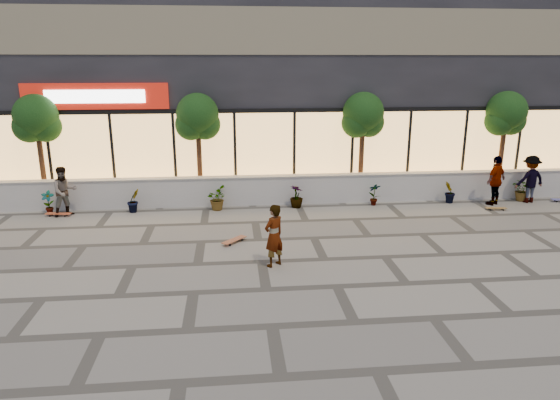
{
  "coord_description": "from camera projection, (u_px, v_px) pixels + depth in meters",
  "views": [
    {
      "loc": [
        -2.34,
        -10.31,
        5.0
      ],
      "look_at": [
        -1.04,
        2.84,
        1.3
      ],
      "focal_mm": 32.0,
      "sensor_mm": 36.0,
      "label": 1
    }
  ],
  "objects": [
    {
      "name": "ground",
      "position": [
        337.0,
        286.0,
        11.45
      ],
      "size": [
        80.0,
        80.0,
        0.0
      ],
      "primitive_type": "plane",
      "color": "gray",
      "rests_on": "ground"
    },
    {
      "name": "planter_wall",
      "position": [
        297.0,
        189.0,
        18.01
      ],
      "size": [
        22.0,
        0.42,
        1.04
      ],
      "color": "silver",
      "rests_on": "ground"
    },
    {
      "name": "retail_building",
      "position": [
        282.0,
        78.0,
        22.27
      ],
      "size": [
        24.0,
        9.17,
        8.5
      ],
      "color": "black",
      "rests_on": "ground"
    },
    {
      "name": "shrub_a",
      "position": [
        48.0,
        203.0,
        16.71
      ],
      "size": [
        0.43,
        0.29,
        0.81
      ],
      "primitive_type": "imported",
      "color": "#143A12",
      "rests_on": "ground"
    },
    {
      "name": "shrub_b",
      "position": [
        134.0,
        200.0,
        16.98
      ],
      "size": [
        0.57,
        0.57,
        0.81
      ],
      "primitive_type": "imported",
      "rotation": [
        0.0,
        0.0,
        0.82
      ],
      "color": "#143A12",
      "rests_on": "ground"
    },
    {
      "name": "shrub_c",
      "position": [
        216.0,
        198.0,
        17.24
      ],
      "size": [
        0.68,
        0.77,
        0.81
      ],
      "primitive_type": "imported",
      "rotation": [
        0.0,
        0.0,
        1.64
      ],
      "color": "#143A12",
      "rests_on": "ground"
    },
    {
      "name": "shrub_d",
      "position": [
        296.0,
        196.0,
        17.51
      ],
      "size": [
        0.64,
        0.64,
        0.81
      ],
      "primitive_type": "imported",
      "rotation": [
        0.0,
        0.0,
        2.46
      ],
      "color": "#143A12",
      "rests_on": "ground"
    },
    {
      "name": "shrub_e",
      "position": [
        374.0,
        194.0,
        17.77
      ],
      "size": [
        0.46,
        0.35,
        0.81
      ],
      "primitive_type": "imported",
      "rotation": [
        0.0,
        0.0,
        3.28
      ],
      "color": "#143A12",
      "rests_on": "ground"
    },
    {
      "name": "shrub_f",
      "position": [
        450.0,
        192.0,
        18.04
      ],
      "size": [
        0.55,
        0.57,
        0.81
      ],
      "primitive_type": "imported",
      "rotation": [
        0.0,
        0.0,
        4.1
      ],
      "color": "#143A12",
      "rests_on": "ground"
    },
    {
      "name": "shrub_g",
      "position": [
        523.0,
        190.0,
        18.3
      ],
      "size": [
        0.77,
        0.84,
        0.81
      ],
      "primitive_type": "imported",
      "rotation": [
        0.0,
        0.0,
        4.92
      ],
      "color": "#143A12",
      "rests_on": "ground"
    },
    {
      "name": "tree_west",
      "position": [
        36.0,
        121.0,
        17.17
      ],
      "size": [
        1.6,
        1.5,
        3.92
      ],
      "color": "#4D2C1B",
      "rests_on": "ground"
    },
    {
      "name": "tree_midwest",
      "position": [
        198.0,
        119.0,
        17.69
      ],
      "size": [
        1.6,
        1.5,
        3.92
      ],
      "color": "#4D2C1B",
      "rests_on": "ground"
    },
    {
      "name": "tree_mideast",
      "position": [
        363.0,
        118.0,
        18.26
      ],
      "size": [
        1.6,
        1.5,
        3.92
      ],
      "color": "#4D2C1B",
      "rests_on": "ground"
    },
    {
      "name": "tree_east",
      "position": [
        506.0,
        116.0,
        18.78
      ],
      "size": [
        1.6,
        1.5,
        3.92
      ],
      "color": "#4D2C1B",
      "rests_on": "ground"
    },
    {
      "name": "skater_center",
      "position": [
        274.0,
        236.0,
        12.39
      ],
      "size": [
        0.7,
        0.67,
        1.61
      ],
      "primitive_type": "imported",
      "rotation": [
        0.0,
        0.0,
        3.82
      ],
      "color": "white",
      "rests_on": "ground"
    },
    {
      "name": "skater_left",
      "position": [
        64.0,
        191.0,
        16.48
      ],
      "size": [
        1.02,
        0.97,
        1.66
      ],
      "primitive_type": "imported",
      "rotation": [
        0.0,
        0.0,
        0.58
      ],
      "color": "#886E58",
      "rests_on": "ground"
    },
    {
      "name": "skater_right_near",
      "position": [
        496.0,
        181.0,
        17.71
      ],
      "size": [
        1.11,
        0.92,
        1.78
      ],
      "primitive_type": "imported",
      "rotation": [
        0.0,
        0.0,
        3.7
      ],
      "color": "white",
      "rests_on": "ground"
    },
    {
      "name": "skater_right_far",
      "position": [
        530.0,
        179.0,
        18.05
      ],
      "size": [
        1.2,
        0.81,
        1.73
      ],
      "primitive_type": "imported",
      "rotation": [
        0.0,
        0.0,
        3.31
      ],
      "color": "maroon",
      "rests_on": "ground"
    },
    {
      "name": "skateboard_center",
      "position": [
        234.0,
        240.0,
        14.16
      ],
      "size": [
        0.74,
        0.78,
        0.1
      ],
      "rotation": [
        0.0,
        0.0,
        0.83
      ],
      "color": "#9F5434",
      "rests_on": "ground"
    },
    {
      "name": "skateboard_left",
      "position": [
        58.0,
        214.0,
        16.6
      ],
      "size": [
        0.85,
        0.34,
        0.1
      ],
      "rotation": [
        0.0,
        0.0,
        -0.15
      ],
      "color": "#EA552B",
      "rests_on": "ground"
    },
    {
      "name": "skateboard_right_near",
      "position": [
        496.0,
        208.0,
        17.27
      ],
      "size": [
        0.73,
        0.28,
        0.09
      ],
      "rotation": [
        0.0,
        0.0,
        -0.14
      ],
      "color": "brown",
      "rests_on": "ground"
    }
  ]
}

